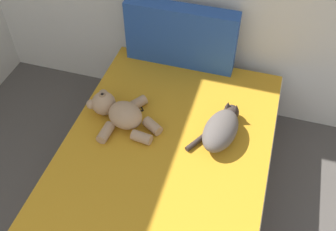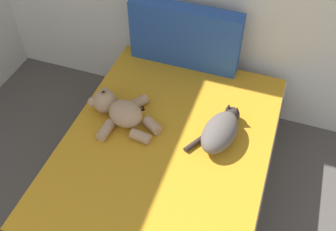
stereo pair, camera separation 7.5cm
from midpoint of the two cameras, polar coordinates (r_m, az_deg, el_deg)
The scene contains 5 objects.
bed at distance 2.50m, azimuth -0.46°, elevation -9.90°, with size 1.27×1.97×0.48m.
patterned_cushion at distance 2.78m, azimuth 3.22°, elevation 11.33°, with size 0.78×0.13×0.45m.
cat at distance 2.37m, azimuth 8.57°, elevation -2.16°, with size 0.30×0.42×0.15m.
teddy_bear at distance 2.47m, azimuth -6.16°, elevation 0.67°, with size 0.51×0.43×0.16m.
cell_phone at distance 2.56m, azimuth -4.38°, elevation 0.93°, with size 0.16×0.15×0.01m.
Camera 2 is at (2.20, 1.72, 2.33)m, focal length 42.11 mm.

